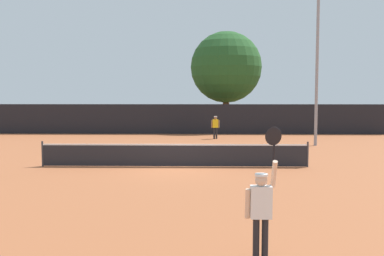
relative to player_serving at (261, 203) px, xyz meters
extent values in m
plane|color=#9E5633|center=(-2.21, 10.25, -1.06)|extent=(120.00, 120.00, 0.00)
cube|color=#232328|center=(-2.21, 10.25, -0.58)|extent=(11.18, 0.03, 0.91)
cube|color=white|center=(-2.21, 10.25, -0.13)|extent=(11.18, 0.04, 0.06)
cylinder|color=#333338|center=(-7.80, 10.25, -0.52)|extent=(0.08, 0.08, 1.07)
cylinder|color=#333338|center=(3.38, 10.25, -0.52)|extent=(0.08, 0.08, 1.07)
cube|color=black|center=(-2.21, 25.74, 0.10)|extent=(31.80, 0.12, 2.32)
cube|color=white|center=(-0.01, -0.01, 0.03)|extent=(0.38, 0.22, 0.58)
sphere|color=beige|center=(-0.01, -0.01, 0.43)|extent=(0.22, 0.22, 0.22)
cylinder|color=white|center=(-0.01, -0.01, 0.52)|extent=(0.23, 0.23, 0.04)
cylinder|color=black|center=(-0.09, -0.01, -0.66)|extent=(0.12, 0.12, 0.79)
cylinder|color=black|center=(0.07, -0.01, -0.66)|extent=(0.12, 0.12, 0.79)
cylinder|color=beige|center=(-0.25, -0.01, 0.00)|extent=(0.09, 0.17, 0.56)
cylinder|color=beige|center=(0.23, 0.07, 0.52)|extent=(0.09, 0.31, 0.54)
cylinder|color=black|center=(0.23, 0.13, 0.91)|extent=(0.04, 0.11, 0.28)
ellipsoid|color=black|center=(0.23, 0.19, 1.20)|extent=(0.30, 0.13, 0.36)
cube|color=yellow|center=(-0.08, 21.94, 0.01)|extent=(0.38, 0.22, 0.57)
sphere|color=#8C6647|center=(-0.08, 21.94, 0.40)|extent=(0.22, 0.22, 0.22)
cylinder|color=white|center=(-0.08, 21.94, 0.49)|extent=(0.23, 0.23, 0.04)
cylinder|color=black|center=(-0.16, 21.94, -0.67)|extent=(0.12, 0.12, 0.78)
cylinder|color=black|center=(0.00, 21.94, -0.67)|extent=(0.12, 0.12, 0.78)
cylinder|color=#8C6647|center=(-0.32, 21.94, -0.02)|extent=(0.09, 0.17, 0.55)
cylinder|color=#8C6647|center=(0.16, 21.94, -0.02)|extent=(0.09, 0.15, 0.55)
sphere|color=#CCE033|center=(-1.05, 13.66, -1.02)|extent=(0.07, 0.07, 0.07)
cylinder|color=gray|center=(5.79, 18.06, 3.46)|extent=(0.18, 0.18, 9.03)
cylinder|color=brown|center=(1.09, 29.50, 0.51)|extent=(0.56, 0.56, 3.14)
sphere|color=#235123|center=(1.09, 29.50, 4.37)|extent=(6.10, 6.10, 6.10)
cube|color=navy|center=(-9.91, 34.71, -0.46)|extent=(2.04, 4.26, 0.90)
cube|color=#2D333D|center=(-9.91, 34.41, 0.31)|extent=(1.77, 2.26, 0.64)
cylinder|color=black|center=(-10.76, 36.11, -0.76)|extent=(0.22, 0.60, 0.60)
cylinder|color=black|center=(-9.06, 36.11, -0.76)|extent=(0.22, 0.60, 0.60)
cylinder|color=black|center=(-10.76, 33.31, -0.76)|extent=(0.22, 0.60, 0.60)
cylinder|color=black|center=(-9.06, 33.31, -0.76)|extent=(0.22, 0.60, 0.60)
camera|label=1|loc=(-1.10, -7.60, 1.94)|focal=40.06mm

